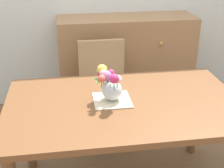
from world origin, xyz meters
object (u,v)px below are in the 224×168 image
at_px(dining_table, 124,114).
at_px(flower_vase, 110,84).
at_px(dresser, 126,63).
at_px(chair_far, 103,84).

xyz_separation_m(dining_table, flower_vase, (-0.09, 0.03, 0.21)).
height_order(dresser, flower_vase, dresser).
height_order(chair_far, flower_vase, flower_vase).
xyz_separation_m(dining_table, chair_far, (-0.04, 0.81, -0.14)).
distance_m(chair_far, flower_vase, 0.86).
xyz_separation_m(chair_far, dresser, (0.31, 0.52, -0.02)).
xyz_separation_m(chair_far, flower_vase, (-0.05, -0.78, 0.36)).
height_order(chair_far, dresser, dresser).
bearing_deg(dresser, flower_vase, -105.50).
height_order(dining_table, dresser, dresser).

